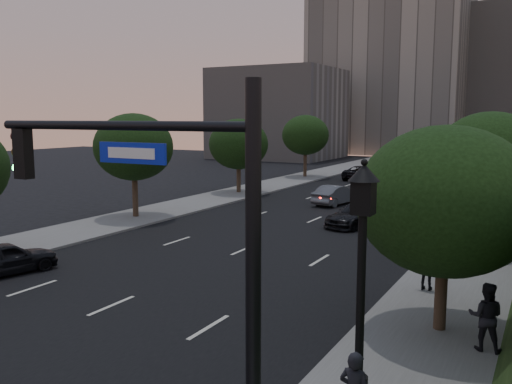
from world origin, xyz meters
The scene contains 20 objects.
road_surface centered at (0.00, 30.00, 0.01)m, with size 16.00×140.00×0.02m, color black.
sidewalk_right centered at (10.25, 30.00, 0.07)m, with size 4.50×140.00×0.15m, color slate.
sidewalk_left centered at (-10.25, 30.00, 0.07)m, with size 4.50×140.00×0.15m, color slate.
office_block_left centered at (-14.00, 92.00, 16.00)m, with size 26.00×20.00×32.00m, color gray.
office_block_filler centered at (-26.00, 70.00, 7.00)m, with size 18.00×16.00×14.00m, color #A19C94.
tree_right_a centered at (10.30, 8.00, 4.02)m, with size 5.20×5.20×6.24m.
tree_right_b centered at (10.30, 20.00, 4.52)m, with size 5.20×5.20×6.74m.
tree_right_c centered at (10.30, 33.00, 4.02)m, with size 5.20×5.20×6.24m.
tree_left_b centered at (-10.30, 18.00, 4.58)m, with size 5.00×5.00×6.71m.
tree_left_c centered at (-10.30, 31.00, 4.21)m, with size 5.00×5.00×6.34m.
tree_left_d centered at (-10.30, 45.00, 4.58)m, with size 5.00×5.00×6.71m.
traffic_signal_mast centered at (8.04, -1.41, 3.67)m, with size 5.68×0.56×7.00m.
street_lamp centered at (9.68, 2.16, 2.63)m, with size 0.64×0.64×5.62m.
sedan_near_left centered at (-6.52, 5.75, 0.69)m, with size 1.63×4.05×1.38m, color black.
sedan_mid_left centered at (-0.99, 29.43, 0.73)m, with size 1.55×4.46×1.47m, color #57595E.
sedan_far_left centered at (-4.36, 46.08, 0.73)m, with size 2.43×5.27×1.46m, color black.
sedan_near_right centered at (3.02, 22.41, 0.70)m, with size 1.95×4.79×1.39m, color black.
sedan_far_right centered at (6.52, 34.15, 0.80)m, with size 1.89×4.71×1.60m, color slate.
pedestrian_b centered at (11.65, 7.02, 1.09)m, with size 0.92×0.72×1.89m, color black.
pedestrian_c centered at (9.21, 11.57, 1.00)m, with size 0.99×0.41×1.70m, color black.
Camera 1 is at (12.96, -8.28, 6.43)m, focal length 38.00 mm.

